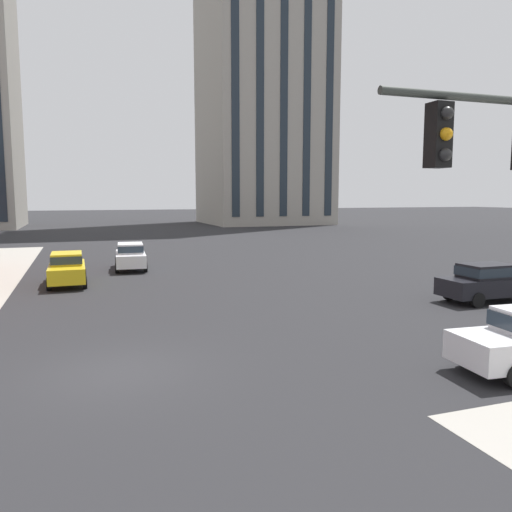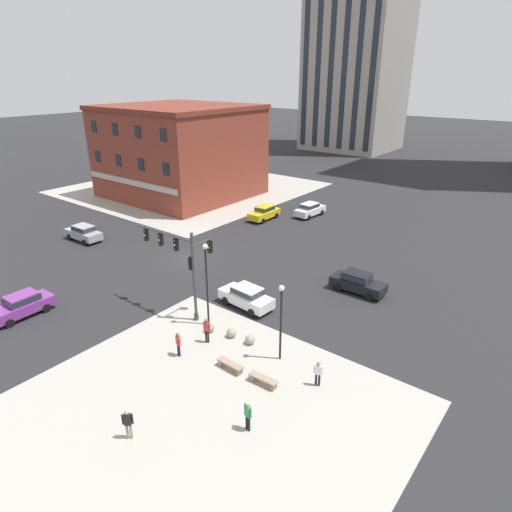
% 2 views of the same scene
% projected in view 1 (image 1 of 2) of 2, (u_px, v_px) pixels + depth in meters
% --- Properties ---
extents(ground_plane, '(320.00, 320.00, 0.00)m').
position_uv_depth(ground_plane, '(117.00, 371.00, 13.31)').
color(ground_plane, '#262628').
extents(car_main_northbound_far, '(4.41, 1.92, 1.68)m').
position_uv_depth(car_main_northbound_far, '(488.00, 281.00, 22.01)').
color(car_main_northbound_far, black).
rests_on(car_main_northbound_far, ground).
extents(car_main_southbound_far, '(2.12, 4.51, 1.68)m').
position_uv_depth(car_main_southbound_far, '(131.00, 255.00, 31.63)').
color(car_main_southbound_far, silver).
rests_on(car_main_southbound_far, ground).
extents(car_cross_westbound, '(1.90, 4.41, 1.68)m').
position_uv_depth(car_cross_westbound, '(67.00, 267.00, 26.21)').
color(car_cross_westbound, gold).
rests_on(car_cross_westbound, ground).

